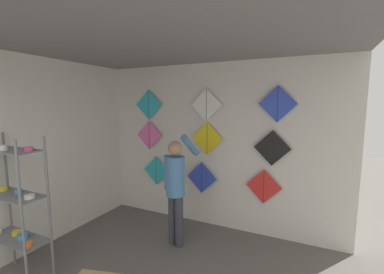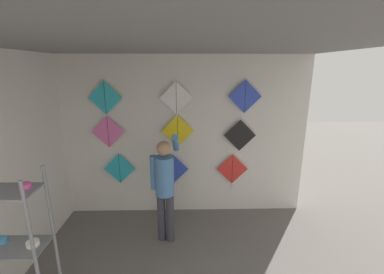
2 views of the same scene
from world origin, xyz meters
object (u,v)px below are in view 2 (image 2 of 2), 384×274
Objects in this scene: shopkeeper at (165,183)px; kite_2 at (232,170)px; kite_3 at (108,132)px; kite_8 at (245,96)px; kite_6 at (105,98)px; kite_7 at (176,98)px; kite_1 at (173,170)px; shelf_rack at (0,255)px; kite_0 at (119,169)px; kite_5 at (240,135)px; kite_4 at (178,131)px.

shopkeeper is 2.45× the size of kite_2.
kite_8 is at bearing 0.00° from kite_3.
kite_8 is (2.30, 0.00, 0.02)m from kite_6.
kite_8 reaches higher than shopkeeper.
kite_7 reaches higher than kite_2.
kite_7 is at bearing 0.00° from kite_3.
kite_8 is at bearing 0.25° from kite_2.
kite_1 is 1.00× the size of kite_2.
shelf_rack reaches higher than shopkeeper.
kite_7 is (1.02, 0.00, 1.24)m from kite_0.
shelf_rack is 3.37m from kite_2.
kite_1 is 1.25× the size of kite_5.
kite_1 is 1.33m from kite_5.
shopkeeper is 1.39m from kite_2.
kite_3 reaches higher than shelf_rack.
kite_8 reaches higher than kite_4.
kite_7 is at bearing 179.96° from kite_2.
kite_4 reaches higher than kite_1.
kite_4 is (1.04, 0.00, 0.68)m from kite_0.
shopkeeper is at bearing 48.73° from shelf_rack.
kite_4 is at bearing 0.00° from kite_7.
kite_4 is 1.31m from kite_6.
kite_0 is (-0.86, 0.79, -0.09)m from shopkeeper.
kite_6 is (0.32, 2.30, 1.12)m from shelf_rack.
kite_2 is at bearing -0.02° from kite_6.
shopkeeper reaches higher than kite_2.
kite_1 is at bearing -0.04° from kite_3.
kite_1 is 1.06m from kite_2.
shopkeeper is at bearing -37.94° from kite_6.
kite_3 is (-0.14, 0.00, 0.67)m from kite_0.
kite_6 reaches higher than shelf_rack.
kite_1 is (1.40, 2.30, -0.17)m from shelf_rack.
kite_1 is 1.25× the size of kite_7.
kite_5 is (0.11, 0.00, 0.65)m from kite_2.
kite_2 is at bearing -179.75° from kite_8.
kite_7 reaches higher than shelf_rack.
shelf_rack is at bearing -97.90° from kite_6.
kite_3 is 1.00× the size of kite_4.
kite_7 is (-1.08, 0.00, 0.65)m from kite_5.
kite_1 is 1.25× the size of kite_4.
kite_4 is (1.50, 2.30, 0.55)m from shelf_rack.
kite_4 is (0.17, 0.79, 0.59)m from shopkeeper.
kite_0 is 1.24m from kite_4.
kite_8 reaches higher than kite_5.
shopkeeper is 1.40m from kite_7.
kite_7 is (0.08, 0.00, 1.29)m from kite_1.
shelf_rack is 3.19× the size of kite_5.
kite_6 is 2.30m from kite_8.
shopkeeper is 0.80m from kite_1.
kite_2 is 1.25× the size of kite_5.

